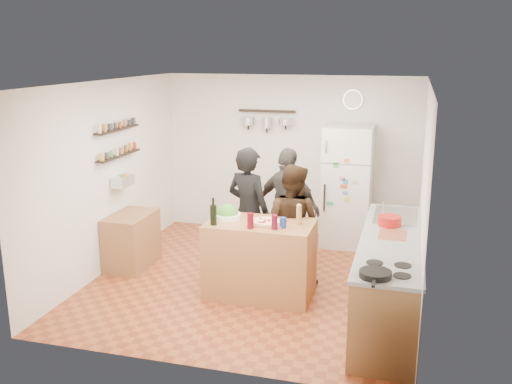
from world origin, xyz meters
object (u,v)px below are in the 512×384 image
(counter_run, at_px, (390,278))
(side_table, at_px, (132,240))
(salt_canister, at_px, (283,223))
(red_bowl, at_px, (390,221))
(person_center, at_px, (292,224))
(fridge, at_px, (347,186))
(salad_bowl, at_px, (227,216))
(person_back, at_px, (288,208))
(wall_clock, at_px, (353,100))
(prep_island, at_px, (260,259))
(skillet, at_px, (375,274))
(pepper_mill, at_px, (299,216))
(person_left, at_px, (249,212))
(wine_bottle, at_px, (213,215))

(counter_run, xyz_separation_m, side_table, (-3.44, 0.61, -0.09))
(salt_canister, relative_size, red_bowl, 0.46)
(person_center, relative_size, fridge, 0.85)
(salad_bowl, xyz_separation_m, counter_run, (1.94, -0.22, -0.49))
(person_back, relative_size, red_bowl, 6.12)
(wall_clock, bearing_deg, prep_island, -107.27)
(salt_canister, bearing_deg, side_table, 165.70)
(person_back, height_order, fridge, fridge)
(person_center, distance_m, person_back, 0.59)
(salt_canister, bearing_deg, skillet, -47.24)
(fridge, bearing_deg, skillet, -79.36)
(side_table, bearing_deg, counter_run, -10.12)
(pepper_mill, xyz_separation_m, salt_canister, (-0.15, -0.17, -0.04))
(person_left, bearing_deg, prep_island, 137.90)
(wine_bottle, bearing_deg, prep_island, 23.75)
(person_left, distance_m, red_bowl, 1.82)
(salad_bowl, relative_size, wine_bottle, 1.37)
(fridge, bearing_deg, red_bowl, -69.54)
(wine_bottle, bearing_deg, person_left, 77.30)
(wine_bottle, relative_size, salt_canister, 1.93)
(salt_canister, bearing_deg, person_center, 92.20)
(person_center, height_order, red_bowl, person_center)
(salad_bowl, distance_m, person_left, 0.56)
(person_center, relative_size, red_bowl, 5.76)
(person_center, relative_size, person_back, 0.94)
(pepper_mill, bearing_deg, salt_canister, -131.42)
(wine_bottle, bearing_deg, wall_clock, 64.75)
(salt_canister, height_order, skillet, salt_canister)
(person_center, bearing_deg, salad_bowl, 46.18)
(person_back, xyz_separation_m, side_table, (-2.03, -0.60, -0.45))
(person_center, height_order, counter_run, person_center)
(pepper_mill, relative_size, counter_run, 0.08)
(salt_canister, distance_m, person_back, 1.19)
(salt_canister, height_order, person_left, person_left)
(salt_canister, xyz_separation_m, side_table, (-2.22, 0.57, -0.61))
(prep_island, bearing_deg, person_center, 60.28)
(person_left, distance_m, fridge, 1.88)
(prep_island, bearing_deg, person_back, 84.31)
(prep_island, xyz_separation_m, red_bowl, (1.47, 0.26, 0.52))
(pepper_mill, bearing_deg, salad_bowl, 180.00)
(prep_island, distance_m, pepper_mill, 0.72)
(skillet, bearing_deg, pepper_mill, 125.05)
(salad_bowl, relative_size, counter_run, 0.12)
(skillet, bearing_deg, fridge, 100.64)
(pepper_mill, bearing_deg, red_bowl, 11.52)
(salad_bowl, distance_m, skillet, 2.29)
(salt_canister, distance_m, red_bowl, 1.23)
(person_back, relative_size, fridge, 0.90)
(person_back, bearing_deg, red_bowl, 169.26)
(person_left, xyz_separation_m, person_back, (0.42, 0.45, -0.04))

